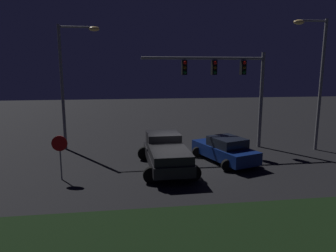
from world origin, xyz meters
TOP-DOWN VIEW (x-y plane):
  - ground_plane at (0.00, 0.00)m, footprint 80.00×80.00m
  - grass_median at (0.00, -7.98)m, footprint 26.53×4.95m
  - pickup_truck at (-0.68, -0.47)m, footprint 2.95×5.45m
  - car_sedan at (2.92, 0.25)m, footprint 3.35×4.75m
  - traffic_signal_gantry at (4.00, 3.38)m, footprint 8.32×0.56m
  - street_lamp_left at (-6.40, 4.59)m, footprint 2.68×0.44m
  - street_lamp_right at (9.51, 2.13)m, footprint 2.32×0.44m
  - stop_sign at (-6.02, -1.54)m, footprint 0.76×0.08m

SIDE VIEW (x-z plane):
  - ground_plane at x=0.00m, z-range 0.00..0.00m
  - grass_median at x=0.00m, z-range 0.00..0.10m
  - car_sedan at x=2.92m, z-range -0.02..1.49m
  - pickup_truck at x=-0.68m, z-range 0.10..1.90m
  - stop_sign at x=-6.02m, z-range 0.45..2.68m
  - traffic_signal_gantry at x=4.00m, z-range 1.65..8.15m
  - street_lamp_left at x=-6.40m, z-range 1.07..9.28m
  - street_lamp_right at x=9.51m, z-range 1.05..9.58m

